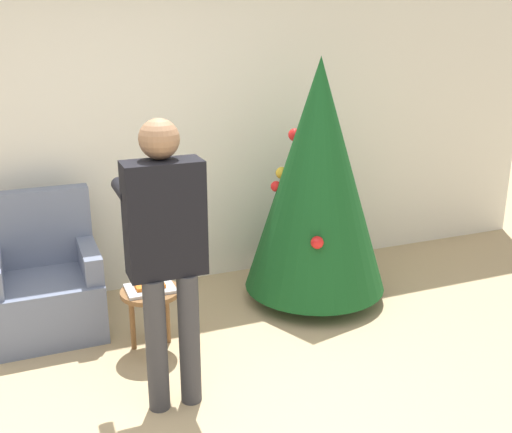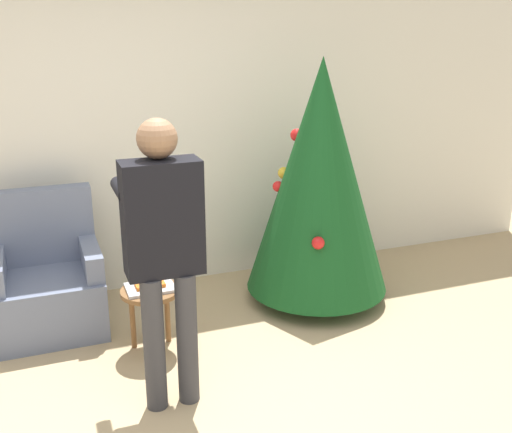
# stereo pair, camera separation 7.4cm
# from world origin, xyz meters

# --- Properties ---
(wall_back) EXTENTS (8.00, 0.06, 2.70)m
(wall_back) POSITION_xyz_m (0.00, 2.23, 1.35)
(wall_back) COLOR silver
(wall_back) RESTS_ON ground_plane
(christmas_tree) EXTENTS (1.10, 1.10, 1.88)m
(christmas_tree) POSITION_xyz_m (1.35, 1.46, 0.99)
(christmas_tree) COLOR brown
(christmas_tree) RESTS_ON ground_plane
(armchair) EXTENTS (0.75, 0.69, 0.97)m
(armchair) POSITION_xyz_m (-0.65, 1.73, 0.33)
(armchair) COLOR slate
(armchair) RESTS_ON ground_plane
(person_standing) EXTENTS (0.44, 0.57, 1.64)m
(person_standing) POSITION_xyz_m (-0.04, 0.56, 0.98)
(person_standing) COLOR #38383D
(person_standing) RESTS_ON ground_plane
(side_stool) EXTENTS (0.39, 0.39, 0.44)m
(side_stool) POSITION_xyz_m (-0.03, 1.14, 0.37)
(side_stool) COLOR brown
(side_stool) RESTS_ON ground_plane
(laptop) EXTENTS (0.31, 0.23, 0.02)m
(laptop) POSITION_xyz_m (-0.03, 1.14, 0.45)
(laptop) COLOR silver
(laptop) RESTS_ON side_stool
(book) EXTENTS (0.19, 0.11, 0.02)m
(book) POSITION_xyz_m (-0.03, 1.14, 0.47)
(book) COLOR orange
(book) RESTS_ON laptop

